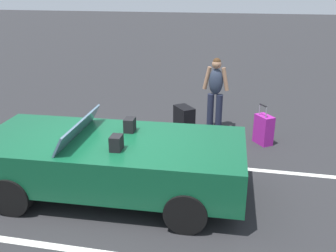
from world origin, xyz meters
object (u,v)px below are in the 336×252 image
Objects in this scene: convertible_car at (99,159)px; suitcase_large_black at (184,123)px; suitcase_medium_bright at (264,130)px; traveler_person at (216,90)px; suitcase_small_carryon at (206,151)px.

convertible_car reaches higher than suitcase_large_black.
suitcase_medium_bright is 0.52× the size of traveler_person.
suitcase_small_carryon is (-0.59, 1.07, -0.12)m from suitcase_large_black.
convertible_car reaches higher than suitcase_small_carryon.
suitcase_small_carryon is at bearing -140.62° from convertible_car.
suitcase_medium_bright is 1.61m from suitcase_small_carryon.
convertible_car is at bearing 18.52° from suitcase_small_carryon.
convertible_car is 2.64m from suitcase_large_black.
traveler_person is (1.10, -0.70, 0.62)m from suitcase_medium_bright.
suitcase_medium_bright reaches higher than suitcase_small_carryon.
convertible_car is 5.68× the size of suitcase_large_black.
suitcase_small_carryon is at bearing 5.43° from traveler_person.
convertible_car is 2.54× the size of traveler_person.
traveler_person is (-0.58, -0.81, 0.56)m from suitcase_large_black.
suitcase_large_black is (-0.96, -2.44, -0.22)m from convertible_car.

